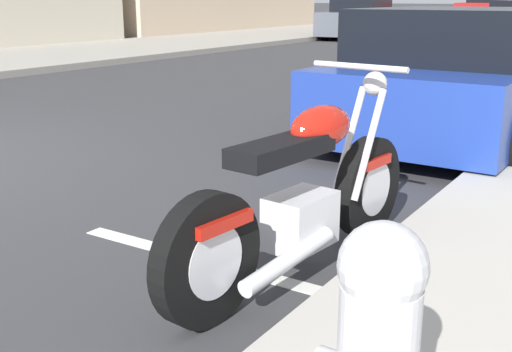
# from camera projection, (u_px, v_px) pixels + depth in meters

# --- Properties ---
(sidewalk_far_curb) EXTENTS (120.00, 5.00, 0.14)m
(sidewalk_far_curb) POSITION_uv_depth(u_px,v_px,m) (157.00, 46.00, 19.11)
(sidewalk_far_curb) COLOR gray
(sidewalk_far_curb) RESTS_ON ground
(parking_stall_stripe) EXTENTS (0.12, 2.20, 0.01)m
(parking_stall_stripe) POSITION_uv_depth(u_px,v_px,m) (229.00, 267.00, 3.66)
(parking_stall_stripe) COLOR silver
(parking_stall_stripe) RESTS_ON ground
(parked_motorcycle) EXTENTS (2.15, 0.62, 1.12)m
(parked_motorcycle) POSITION_uv_depth(u_px,v_px,m) (304.00, 198.00, 3.50)
(parked_motorcycle) COLOR black
(parked_motorcycle) RESTS_ON ground
(parked_car_across_street) EXTENTS (4.05, 1.98, 1.38)m
(parked_car_across_street) POSITION_uv_depth(u_px,v_px,m) (458.00, 77.00, 6.89)
(parked_car_across_street) COLOR navy
(parked_car_across_street) RESTS_ON ground
(crossing_truck) EXTENTS (2.23, 4.99, 1.87)m
(crossing_truck) POSITION_uv_depth(u_px,v_px,m) (500.00, 8.00, 34.85)
(crossing_truck) COLOR maroon
(crossing_truck) RESTS_ON ground
(car_opposite_curb) EXTENTS (4.80, 2.14, 1.46)m
(car_opposite_curb) POSITION_uv_depth(u_px,v_px,m) (361.00, 19.00, 23.31)
(car_opposite_curb) COLOR #4C515B
(car_opposite_curb) RESTS_ON ground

